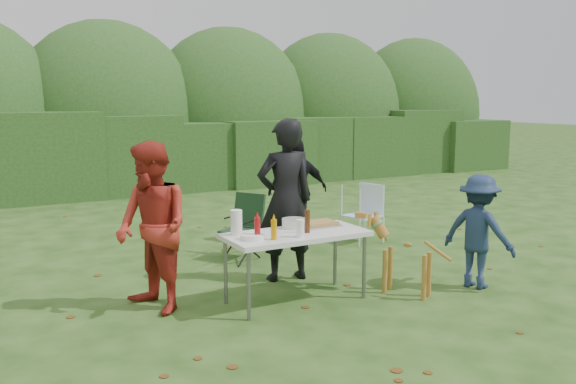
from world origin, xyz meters
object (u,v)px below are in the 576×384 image
person_black_puffy (298,190)px  lawn_chair (362,213)px  mustard_bottle (274,230)px  person_red_jacket (152,228)px  ketchup_bottle (257,228)px  child (479,231)px  folding_table (296,237)px  person_cook (285,200)px  camping_chair (241,227)px  beer_bottle (307,221)px  dog (407,257)px  paper_towel_roll (236,223)px

person_black_puffy → lawn_chair: person_black_puffy is taller
mustard_bottle → person_red_jacket: bearing=150.2°
ketchup_bottle → person_red_jacket: bearing=151.1°
child → lawn_chair: (0.16, 2.42, -0.21)m
folding_table → person_cook: bearing=69.2°
person_cook → person_black_puffy: person_cook is taller
folding_table → person_red_jacket: (-1.39, 0.43, 0.17)m
person_black_puffy → camping_chair: (-1.15, -0.49, -0.34)m
ketchup_bottle → beer_bottle: beer_bottle is taller
folding_table → camping_chair: (0.22, 1.84, -0.25)m
person_red_jacket → ketchup_bottle: 1.04m
dog → paper_towel_roll: bearing=41.9°
dog → ketchup_bottle: ketchup_bottle is taller
lawn_chair → mustard_bottle: bearing=22.7°
ketchup_bottle → paper_towel_roll: paper_towel_roll is taller
person_cook → ketchup_bottle: (-0.76, -0.81, -0.10)m
camping_chair → mustard_bottle: (-0.57, -2.01, 0.41)m
folding_table → beer_bottle: size_ratio=6.25×
lawn_chair → dog: bearing=49.5°
person_cook → paper_towel_roll: person_cook is taller
dog → camping_chair: (-0.94, 2.25, 0.01)m
camping_chair → person_red_jacket: bearing=8.8°
folding_table → ketchup_bottle: (-0.48, -0.07, 0.16)m
person_red_jacket → mustard_bottle: 1.20m
child → paper_towel_roll: child is taller
person_red_jacket → camping_chair: (1.61, 1.41, -0.42)m
person_black_puffy → ketchup_bottle: (-1.85, -2.41, 0.08)m
person_red_jacket → beer_bottle: 1.57m
camping_chair → paper_towel_roll: (-0.81, -1.65, 0.44)m
person_red_jacket → lawn_chair: (3.59, 1.42, -0.43)m
folding_table → camping_chair: size_ratio=1.73×
person_cook → beer_bottle: (-0.18, -0.80, -0.09)m
person_red_jacket → ketchup_bottle: bearing=45.7°
ketchup_bottle → child: bearing=-11.3°
lawn_chair → folding_table: bearing=24.3°
mustard_bottle → ketchup_bottle: 0.17m
paper_towel_roll → folding_table: bearing=-18.0°
dog → mustard_bottle: mustard_bottle is taller
folding_table → person_cook: person_cook is taller
folding_table → beer_bottle: beer_bottle is taller
dog → camping_chair: camping_chair is taller
person_red_jacket → mustard_bottle: person_red_jacket is taller
paper_towel_roll → mustard_bottle: bearing=-56.1°
camping_chair → beer_bottle: bearing=53.9°
person_red_jacket → ketchup_bottle: (0.91, -0.50, -0.01)m
person_red_jacket → lawn_chair: 3.88m
folding_table → lawn_chair: size_ratio=1.74×
dog → person_black_puffy: bearing=-33.5°
person_black_puffy → paper_towel_roll: person_black_puffy is taller
camping_chair → mustard_bottle: 2.13m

